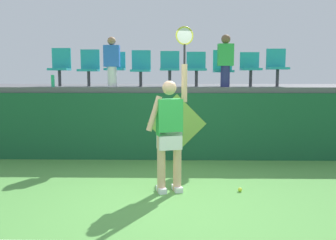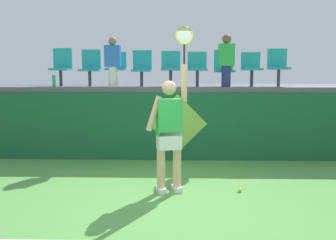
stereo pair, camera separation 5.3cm
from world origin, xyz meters
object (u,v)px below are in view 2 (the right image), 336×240
at_px(stadium_chair_0, 62,65).
at_px(stadium_chair_4, 171,67).
at_px(tennis_ball, 240,190).
at_px(spectator_1, 113,61).
at_px(stadium_chair_1, 90,66).
at_px(stadium_chair_2, 116,67).
at_px(stadium_chair_5, 197,67).
at_px(stadium_chair_7, 251,67).
at_px(spectator_0, 226,59).
at_px(tennis_player, 169,130).
at_px(stadium_chair_3, 142,67).
at_px(water_bottle, 54,81).
at_px(stadium_chair_6, 224,67).
at_px(stadium_chair_8, 278,65).

height_order(stadium_chair_0, stadium_chair_4, stadium_chair_0).
distance_m(tennis_ball, spectator_1, 4.04).
relative_size(stadium_chair_0, stadium_chair_1, 1.04).
xyz_separation_m(stadium_chair_0, stadium_chair_2, (1.28, -0.01, -0.03)).
distance_m(stadium_chair_5, stadium_chair_7, 1.24).
distance_m(stadium_chair_7, spectator_0, 0.75).
relative_size(tennis_player, spectator_0, 2.26).
relative_size(stadium_chair_3, stadium_chair_5, 1.05).
height_order(stadium_chair_3, spectator_1, spectator_1).
xyz_separation_m(stadium_chair_1, stadium_chair_5, (2.47, -0.01, -0.01)).
height_order(tennis_ball, water_bottle, water_bottle).
distance_m(stadium_chair_2, stadium_chair_6, 2.48).
distance_m(stadium_chair_4, stadium_chair_7, 1.84).
bearing_deg(stadium_chair_8, tennis_ball, -113.97).
xyz_separation_m(tennis_player, stadium_chair_3, (-0.71, 2.91, 1.03)).
height_order(tennis_ball, stadium_chair_6, stadium_chair_6).
bearing_deg(stadium_chair_0, stadium_chair_8, -0.05).
distance_m(stadium_chair_2, stadium_chair_8, 3.71).
xyz_separation_m(tennis_player, stadium_chair_6, (1.17, 2.92, 1.02)).
distance_m(tennis_ball, stadium_chair_2, 4.27).
relative_size(stadium_chair_3, stadium_chair_6, 1.00).
relative_size(stadium_chair_7, spectator_0, 0.69).
xyz_separation_m(tennis_ball, stadium_chair_2, (-2.42, 2.90, 1.99)).
bearing_deg(stadium_chair_6, stadium_chair_8, -0.23).
height_order(stadium_chair_0, stadium_chair_8, stadium_chair_0).
height_order(tennis_player, water_bottle, tennis_player).
height_order(stadium_chair_1, stadium_chair_4, stadium_chair_1).
xyz_separation_m(stadium_chair_1, stadium_chair_6, (3.09, 0.00, -0.02)).
bearing_deg(spectator_1, spectator_0, 1.02).
bearing_deg(tennis_player, stadium_chair_8, 50.47).
xyz_separation_m(stadium_chair_6, stadium_chair_8, (1.23, -0.00, 0.04)).
bearing_deg(stadium_chair_2, stadium_chair_6, 0.24).
bearing_deg(water_bottle, stadium_chair_6, 8.07).
height_order(stadium_chair_4, spectator_1, spectator_1).
height_order(stadium_chair_5, spectator_1, spectator_1).
height_order(stadium_chair_1, spectator_1, spectator_1).
xyz_separation_m(stadium_chair_0, stadium_chair_1, (0.67, -0.00, -0.02)).
bearing_deg(spectator_0, tennis_player, -115.07).
xyz_separation_m(stadium_chair_5, spectator_0, (0.61, -0.40, 0.15)).
distance_m(tennis_ball, spectator_0, 3.29).
bearing_deg(spectator_1, stadium_chair_1, 143.43).
xyz_separation_m(stadium_chair_3, stadium_chair_4, (0.67, -0.01, 0.01)).
bearing_deg(spectator_0, stadium_chair_0, 173.85).
xyz_separation_m(tennis_ball, spectator_0, (0.06, 2.50, 2.13)).
distance_m(stadium_chair_2, spectator_1, 0.45).
bearing_deg(stadium_chair_5, tennis_ball, -79.26).
relative_size(stadium_chair_3, spectator_0, 0.73).
height_order(water_bottle, stadium_chair_8, stadium_chair_8).
bearing_deg(stadium_chair_5, spectator_1, -166.72).
bearing_deg(stadium_chair_0, stadium_chair_4, -0.16).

